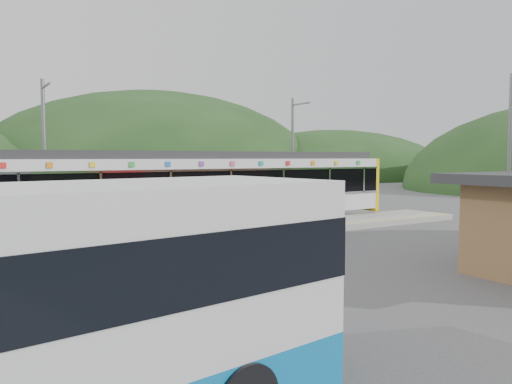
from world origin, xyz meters
TOP-DOWN VIEW (x-y plane):
  - ground at (0.00, 0.00)m, footprint 120.00×120.00m
  - hills at (6.19, 5.29)m, footprint 146.00×149.00m
  - platform at (0.00, 3.30)m, footprint 26.00×3.20m
  - yellow_line at (0.00, 2.00)m, footprint 26.00×0.10m
  - train at (-0.08, 6.00)m, footprint 20.44×3.01m
  - catenary_mast_west at (-7.00, 8.56)m, footprint 0.18×1.80m
  - catenary_mast_east at (7.00, 8.56)m, footprint 0.18×1.80m

SIDE VIEW (x-z plane):
  - ground at x=0.00m, z-range 0.00..0.00m
  - hills at x=6.19m, z-range -13.00..13.00m
  - platform at x=0.00m, z-range 0.00..0.30m
  - yellow_line at x=0.00m, z-range 0.30..0.31m
  - train at x=-0.08m, z-range 0.19..3.93m
  - catenary_mast_west at x=-7.00m, z-range 0.15..7.15m
  - catenary_mast_east at x=7.00m, z-range 0.15..7.15m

